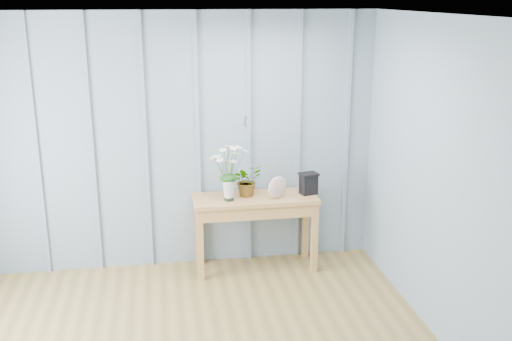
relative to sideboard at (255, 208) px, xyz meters
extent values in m
cube|color=#7F909F|center=(-0.78, 0.25, 0.61)|extent=(4.00, 0.01, 2.50)
cube|color=white|center=(-0.78, -1.99, 1.86)|extent=(4.00, 4.50, 0.01)
cube|color=#B3B3B8|center=(-0.05, 0.24, 0.81)|extent=(0.03, 0.01, 0.10)
cube|color=gray|center=(-2.03, 0.24, 0.61)|extent=(0.04, 0.03, 2.50)
cube|color=gray|center=(-1.53, 0.24, 0.61)|extent=(0.04, 0.03, 2.50)
cube|color=gray|center=(-1.03, 0.24, 0.61)|extent=(0.04, 0.03, 2.50)
cube|color=gray|center=(-0.53, 0.24, 0.61)|extent=(0.04, 0.03, 2.50)
cube|color=gray|center=(-0.03, 0.24, 0.61)|extent=(0.04, 0.03, 2.50)
cube|color=gray|center=(0.47, 0.24, 0.61)|extent=(0.04, 0.03, 2.50)
cube|color=gray|center=(0.97, 0.24, 0.61)|extent=(0.04, 0.03, 2.50)
cube|color=#AF7C43|center=(0.00, 0.00, 0.09)|extent=(1.20, 0.45, 0.04)
cube|color=#AF7C43|center=(0.00, 0.00, 0.01)|extent=(1.13, 0.42, 0.12)
cube|color=#AF7C43|center=(-0.55, -0.18, -0.28)|extent=(0.06, 0.06, 0.71)
cube|color=#AF7C43|center=(0.56, -0.18, -0.28)|extent=(0.06, 0.06, 0.71)
cube|color=#AF7C43|center=(-0.55, 0.18, -0.28)|extent=(0.06, 0.06, 0.71)
cube|color=#AF7C43|center=(0.56, 0.18, -0.28)|extent=(0.06, 0.06, 0.71)
cylinder|color=black|center=(-0.26, -0.06, 0.14)|extent=(0.09, 0.09, 0.06)
cone|color=beige|center=(-0.26, -0.06, 0.23)|extent=(0.15, 0.15, 0.21)
ellipsoid|color=#133E14|center=(-0.26, -0.06, 0.33)|extent=(0.17, 0.14, 0.09)
imported|color=#133E14|center=(-0.07, 0.06, 0.27)|extent=(0.36, 0.34, 0.31)
ellipsoid|color=#9A5D62|center=(0.20, -0.08, 0.22)|extent=(0.22, 0.16, 0.22)
cube|color=black|center=(0.53, 0.00, 0.21)|extent=(0.18, 0.15, 0.19)
cube|color=black|center=(0.53, 0.00, 0.32)|extent=(0.20, 0.17, 0.02)
camera|label=1|loc=(-0.88, -5.41, 2.00)|focal=42.00mm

